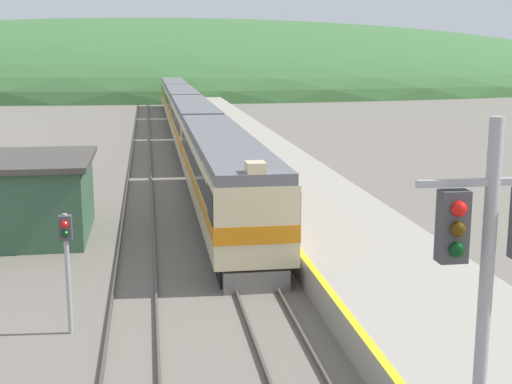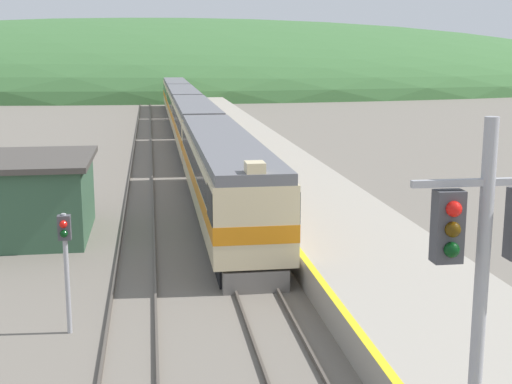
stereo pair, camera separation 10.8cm
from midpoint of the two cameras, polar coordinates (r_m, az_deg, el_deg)
The scene contains 11 objects.
track_main at distance 73.44m, azimuth -5.91°, elevation 5.01°, with size 1.52×180.00×0.16m.
track_siding at distance 73.36m, azimuth -9.14°, elevation 4.92°, with size 1.52×180.00×0.16m.
platform at distance 54.05m, azimuth -0.08°, elevation 3.25°, with size 5.74×140.00×1.03m.
distant_hills at distance 155.91m, azimuth -7.43°, elevation 8.30°, with size 216.63×97.48×28.94m.
station_shed at distance 33.04m, azimuth -19.34°, elevation -0.38°, with size 7.40×6.76×3.54m.
express_train_lead_car at distance 34.09m, azimuth -2.71°, elevation 1.39°, with size 2.97×21.90×4.47m.
carriage_second at distance 55.44m, azimuth -5.04°, elevation 5.21°, with size 2.96×19.11×4.11m.
carriage_third at distance 75.32m, azimuth -6.03°, elevation 6.82°, with size 2.96×19.11×4.11m.
carriage_fourth at distance 95.24m, azimuth -6.60°, elevation 7.75°, with size 2.96×19.11×4.11m.
signal_mast_main at distance 10.69m, azimuth 17.65°, elevation -7.73°, with size 2.20×0.42×7.26m.
signal_post_siding at distance 21.08m, azimuth -15.08°, elevation -4.36°, with size 0.36×0.42×3.58m.
Camera 1 is at (-3.50, -2.90, 8.16)m, focal length 50.00 mm.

